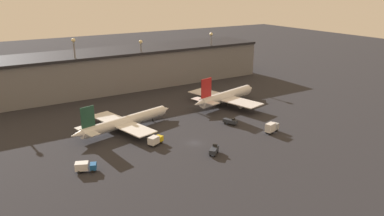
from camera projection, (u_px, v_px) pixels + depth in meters
The scene contains 12 objects.
ground at pixel (194, 143), 125.88m from camera, with size 600.00×600.00×0.00m, color #26262B.
terminal_building at pixel (109, 70), 189.34m from camera, with size 168.32×28.08×19.47m.
airplane_0 at pixel (125, 122), 136.26m from camera, with size 42.58×31.88×12.33m.
airplane_1 at pixel (226, 96), 165.37m from camera, with size 39.59×37.01×14.10m.
service_vehicle_0 at pixel (155, 140), 123.90m from camera, with size 6.05×4.57×3.10m.
service_vehicle_1 at pixel (214, 150), 117.20m from camera, with size 5.14×4.84×2.93m.
service_vehicle_2 at pixel (230, 121), 142.25m from camera, with size 4.18×5.84×2.86m.
service_vehicle_3 at pixel (272, 127), 134.21m from camera, with size 6.40×3.87×3.74m.
service_vehicle_4 at pixel (85, 166), 106.00m from camera, with size 6.37×4.60×2.87m.
lamp_post_1 at pixel (75, 62), 167.59m from camera, with size 1.80×1.80×28.45m.
lamp_post_2 at pixel (141, 59), 184.08m from camera, with size 1.80×1.80×25.42m.
lamp_post_3 at pixel (211, 51), 204.51m from camera, with size 1.80×1.80×26.40m.
Camera 1 is at (-61.41, -98.37, 50.37)m, focal length 35.00 mm.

